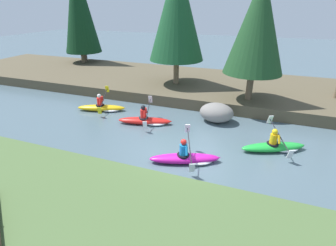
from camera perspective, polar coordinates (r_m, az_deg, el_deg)
ground_plane at (r=10.64m, az=3.90°, el=-7.32°), size 90.00×90.00×0.00m
riverbank_far at (r=18.58m, az=12.09°, el=7.49°), size 44.00×8.08×0.65m
conifer_tree_far_left at (r=25.82m, az=-18.99°, el=20.68°), size 2.82×2.82×6.56m
conifer_tree_left at (r=25.83m, az=-18.91°, el=23.09°), size 3.16×3.16×8.77m
conifer_tree_mid_left at (r=17.46m, az=1.97°, el=23.33°), size 3.51×3.51×7.60m
conifer_tree_centre at (r=14.89m, az=18.99°, el=19.61°), size 3.15×3.15×6.50m
kayaker_lead at (r=11.83m, az=22.44°, el=-4.70°), size 2.68×1.93×1.20m
kayaker_middle at (r=10.20m, az=4.26°, el=-7.55°), size 2.73×1.99×1.20m
kayaker_trailing at (r=13.37m, az=-4.62°, el=0.59°), size 2.77×2.04×1.20m
kayaker_far_back at (r=15.46m, az=-13.91°, el=3.32°), size 2.75×2.02×1.20m
boulder_midstream at (r=13.73m, az=10.52°, el=2.24°), size 1.74×1.36×0.98m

